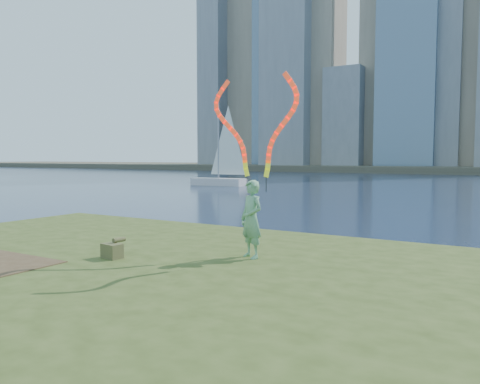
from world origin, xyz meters
The scene contains 6 objects.
ground centered at (0.00, 0.00, 0.00)m, with size 320.00×320.00×0.00m, color #18243D.
grassy_knoll centered at (0.00, -2.30, 0.34)m, with size 20.00×18.00×0.80m.
far_shore centered at (0.00, 95.00, 0.60)m, with size 320.00×40.00×1.20m, color #4A4536.
woman_with_ribbons centered at (2.31, 0.51, 2.22)m, with size 1.87×0.85×3.98m.
canvas_bag centered at (-0.13, -0.97, 0.96)m, with size 0.45×0.51×0.40m.
sailboat centered at (-18.70, 31.69, 1.57)m, with size 6.05×1.98×9.15m.
Camera 1 is at (6.88, -7.71, 2.84)m, focal length 35.00 mm.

